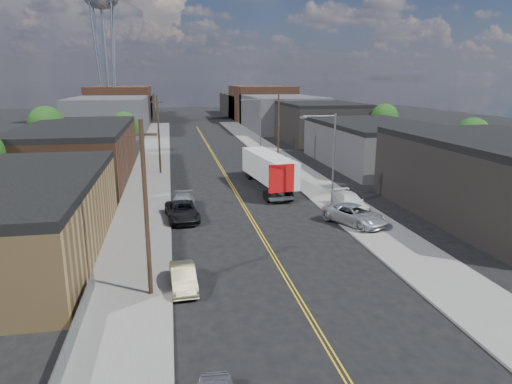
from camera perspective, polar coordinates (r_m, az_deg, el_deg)
name	(u,v)px	position (r m, az deg, el deg)	size (l,w,h in m)	color
ground	(213,154)	(75.80, -5.41, 4.76)	(260.00, 260.00, 0.00)	black
centerline	(223,172)	(61.11, -4.10, 2.57)	(0.32, 120.00, 0.01)	gold
sidewalk_left	(151,174)	(60.79, -13.04, 2.25)	(5.00, 140.00, 0.15)	slate
sidewalk_right	(292,168)	(62.85, 4.54, 2.95)	(5.00, 140.00, 0.15)	slate
warehouse_tan	(7,217)	(35.66, -28.68, -2.81)	(12.00, 22.00, 5.60)	olive
warehouse_brown	(78,152)	(60.26, -21.36, 4.67)	(12.00, 26.00, 6.60)	#4D2E1E
industrial_right_a	(504,178)	(45.69, 28.57, 1.54)	(14.00, 22.00, 7.10)	black
industrial_right_b	(375,144)	(67.59, 14.71, 5.87)	(14.00, 24.00, 6.10)	#343436
industrial_right_c	(318,122)	(91.54, 7.81, 8.67)	(14.00, 22.00, 7.60)	black
skyline_left_a	(111,115)	(110.64, -17.71, 9.15)	(16.00, 30.00, 8.00)	#343436
skyline_right_a	(281,113)	(113.03, 3.14, 9.86)	(16.00, 30.00, 8.00)	#343436
skyline_left_b	(121,105)	(135.38, -16.50, 10.42)	(16.00, 26.00, 10.00)	#4D2E1E
skyline_right_b	(261,103)	(137.34, 0.64, 11.03)	(16.00, 26.00, 10.00)	#4D2E1E
skyline_left_c	(128,106)	(155.35, -15.75, 10.30)	(16.00, 40.00, 7.00)	black
skyline_right_c	(250,105)	(157.06, -0.81, 10.85)	(16.00, 40.00, 7.00)	black
water_tower	(101,1)	(126.85, -18.78, 21.71)	(9.00, 9.00, 36.90)	gray
streetlight_near	(330,154)	(42.57, 9.19, 4.72)	(3.39, 0.25, 9.00)	gray
streetlight_far	(258,121)	(76.19, 0.26, 8.91)	(3.39, 0.25, 9.00)	gray
utility_pole_left_near	(146,209)	(25.53, -13.59, -2.11)	(1.60, 0.26, 10.00)	black
utility_pole_left_far	(159,134)	(59.96, -12.06, 7.05)	(1.60, 0.26, 10.00)	black
utility_pole_right	(278,129)	(64.66, 2.81, 7.82)	(1.60, 0.26, 10.00)	black
chainlink_fence	(64,358)	(21.86, -22.84, -18.61)	(0.05, 16.00, 1.22)	slate
tree_left_mid	(47,126)	(71.95, -24.64, 7.48)	(5.10, 5.04, 8.37)	black
tree_left_far	(125,127)	(77.24, -16.08, 7.87)	(4.35, 4.20, 6.97)	black
tree_right_near	(472,138)	(62.90, 25.41, 6.08)	(4.60, 4.48, 7.44)	black
tree_right_far	(385,119)	(83.39, 15.78, 8.73)	(4.85, 4.76, 7.91)	black
semi_truck	(266,167)	(51.78, 1.22, 3.10)	(3.97, 15.56, 4.00)	silver
car_left_b	(183,278)	(27.61, -9.09, -10.53)	(1.43, 4.09, 1.35)	#8A825A
car_left_c	(182,211)	(40.44, -9.22, -2.38)	(2.61, 5.66, 1.57)	black
car_left_d	(183,203)	(43.06, -9.10, -1.42)	(2.09, 5.15, 1.50)	#B8BABD
car_right_lot_a	(355,215)	(39.15, 12.26, -2.80)	(2.69, 5.83, 1.62)	silver
car_right_lot_b	(349,202)	(43.20, 11.60, -1.22)	(2.21, 5.43, 1.58)	white
car_right_lot_c	(283,161)	(64.22, 3.41, 3.91)	(1.66, 4.12, 1.40)	black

